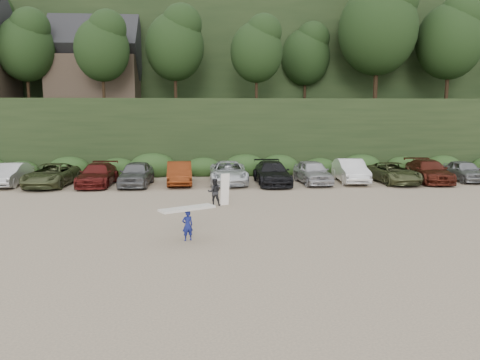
{
  "coord_description": "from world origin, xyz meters",
  "views": [
    {
      "loc": [
        -1.71,
        -21.95,
        4.98
      ],
      "look_at": [
        0.1,
        3.0,
        1.3
      ],
      "focal_mm": 35.0,
      "sensor_mm": 36.0,
      "label": 1
    }
  ],
  "objects": [
    {
      "name": "child_surfer",
      "position": [
        -2.46,
        -4.19,
        0.89
      ],
      "size": [
        2.21,
        1.62,
        1.32
      ],
      "color": "navy",
      "rests_on": "ground"
    },
    {
      "name": "parked_cars",
      "position": [
        0.82,
        9.92,
        0.77
      ],
      "size": [
        39.7,
        6.05,
        1.65
      ],
      "color": "#A5A4A9",
      "rests_on": "ground"
    },
    {
      "name": "ground",
      "position": [
        0.0,
        0.0,
        0.0
      ],
      "size": [
        120.0,
        120.0,
        0.0
      ],
      "primitive_type": "plane",
      "color": "tan",
      "rests_on": "ground"
    },
    {
      "name": "adult_surfer",
      "position": [
        -1.25,
        2.58,
        0.74
      ],
      "size": [
        1.19,
        0.57,
        1.72
      ],
      "color": "black",
      "rests_on": "ground"
    },
    {
      "name": "hillside_backdrop",
      "position": [
        -0.26,
        35.93,
        11.22
      ],
      "size": [
        90.0,
        41.5,
        28.0
      ],
      "color": "black",
      "rests_on": "ground"
    }
  ]
}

